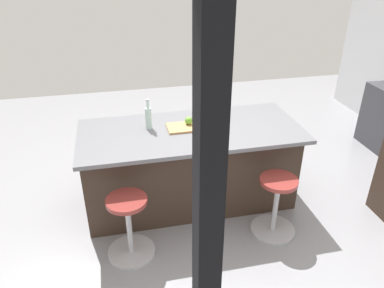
% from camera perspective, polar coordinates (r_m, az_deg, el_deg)
% --- Properties ---
extents(ground_plane, '(7.79, 7.79, 0.00)m').
position_cam_1_polar(ground_plane, '(4.21, 4.93, -9.02)').
color(ground_plane, gray).
extents(kitchen_island, '(2.22, 0.98, 0.91)m').
position_cam_1_polar(kitchen_island, '(3.98, -0.30, -3.33)').
color(kitchen_island, '#38281E').
rests_on(kitchen_island, ground_plane).
extents(stool_by_window, '(0.44, 0.44, 0.62)m').
position_cam_1_polar(stool_by_window, '(3.75, 12.63, -9.44)').
color(stool_by_window, '#B7B7BC').
rests_on(stool_by_window, ground_plane).
extents(stool_middle, '(0.44, 0.44, 0.62)m').
position_cam_1_polar(stool_middle, '(3.48, -9.56, -12.64)').
color(stool_middle, '#B7B7BC').
rests_on(stool_middle, ground_plane).
extents(cutting_board, '(0.36, 0.24, 0.02)m').
position_cam_1_polar(cutting_board, '(3.75, -1.04, 2.60)').
color(cutting_board, tan).
rests_on(cutting_board, kitchen_island).
extents(apple_green, '(0.08, 0.08, 0.08)m').
position_cam_1_polar(apple_green, '(3.77, -0.51, 3.61)').
color(apple_green, '#609E2D').
rests_on(apple_green, cutting_board).
extents(water_bottle, '(0.06, 0.06, 0.31)m').
position_cam_1_polar(water_bottle, '(3.72, -6.67, 4.08)').
color(water_bottle, silver).
rests_on(water_bottle, kitchen_island).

